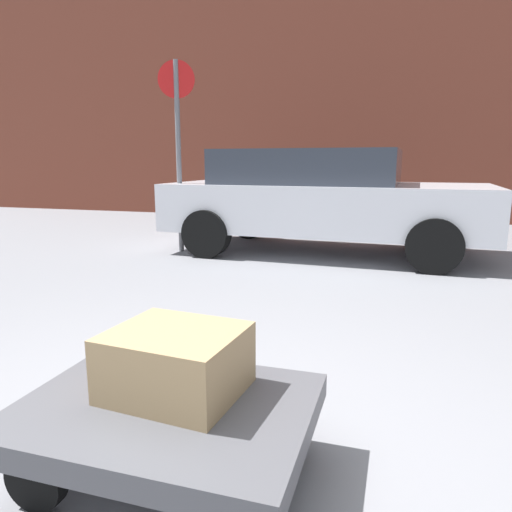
{
  "coord_description": "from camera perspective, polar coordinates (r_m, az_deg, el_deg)",
  "views": [
    {
      "loc": [
        0.83,
        -1.51,
        1.26
      ],
      "look_at": [
        0.0,
        1.2,
        0.69
      ],
      "focal_mm": 33.08,
      "sensor_mm": 36.0,
      "label": 1
    }
  ],
  "objects": [
    {
      "name": "suitcase_tan_front_right",
      "position": [
        1.96,
        -9.64,
        -12.49
      ],
      "size": [
        0.55,
        0.49,
        0.26
      ],
      "primitive_type": "cube",
      "rotation": [
        0.0,
        0.0,
        -0.09
      ],
      "color": "#9E7F56",
      "rests_on": "luggage_cart"
    },
    {
      "name": "parked_car",
      "position": [
        6.63,
        7.87,
        6.94
      ],
      "size": [
        4.36,
        2.03,
        1.42
      ],
      "color": "silver",
      "rests_on": "ground_plane"
    },
    {
      "name": "ground_plane",
      "position": [
        2.14,
        -10.45,
        -24.98
      ],
      "size": [
        60.0,
        60.0,
        0.0
      ],
      "primitive_type": "plane",
      "color": "gray"
    },
    {
      "name": "no_parking_sign",
      "position": [
        6.76,
        -9.41,
        14.04
      ],
      "size": [
        0.49,
        0.16,
        2.59
      ],
      "color": "slate",
      "rests_on": "ground_plane"
    },
    {
      "name": "luggage_cart",
      "position": [
        1.99,
        -10.74,
        -18.73
      ],
      "size": [
        1.13,
        0.85,
        0.34
      ],
      "color": "#4C4C51",
      "rests_on": "ground_plane"
    }
  ]
}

